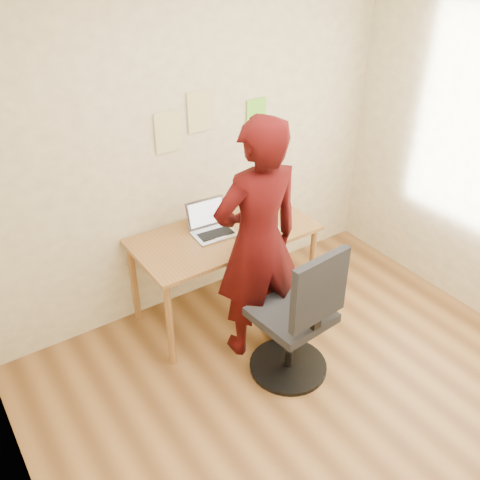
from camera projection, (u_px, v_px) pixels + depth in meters
room at (360, 249)px, 2.75m from camera, size 3.58×3.58×2.78m
desk at (224, 243)px, 4.11m from camera, size 1.40×0.70×0.74m
laptop at (212, 226)px, 4.05m from camera, size 0.34×0.31×0.23m
paper_sheet at (262, 222)px, 4.20m from camera, size 0.33×0.38×0.00m
phone at (264, 236)px, 4.02m from camera, size 0.11×0.13×0.01m
wall_note_left at (168, 132)px, 3.81m from camera, size 0.21×0.00×0.30m
wall_note_mid at (200, 112)px, 3.89m from camera, size 0.21×0.00×0.30m
wall_note_right at (256, 114)px, 4.18m from camera, size 0.18×0.00×0.24m
office_chair at (298, 324)px, 3.60m from camera, size 0.56×0.56×1.08m
person at (258, 243)px, 3.64m from camera, size 0.69×0.48×1.81m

